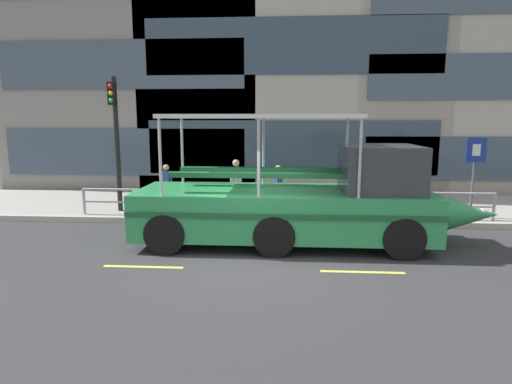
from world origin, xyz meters
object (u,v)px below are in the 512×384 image
at_px(traffic_light_pole, 116,131).
at_px(pedestrian_mid_right, 236,179).
at_px(pedestrian_near_stern, 167,181).
at_px(parking_sign, 475,164).
at_px(pedestrian_mid_left, 278,184).
at_px(duck_tour_boat, 304,203).
at_px(pedestrian_near_bow, 368,184).

distance_m(traffic_light_pole, pedestrian_mid_right, 4.26).
bearing_deg(pedestrian_mid_right, pedestrian_near_stern, 176.95).
bearing_deg(traffic_light_pole, parking_sign, -1.04).
bearing_deg(pedestrian_mid_left, pedestrian_mid_right, 157.94).
distance_m(traffic_light_pole, duck_tour_boat, 6.93).
xyz_separation_m(traffic_light_pole, pedestrian_near_bow, (8.36, 0.72, -1.75)).
height_order(traffic_light_pole, pedestrian_mid_right, traffic_light_pole).
distance_m(duck_tour_boat, pedestrian_near_stern, 5.90).
xyz_separation_m(parking_sign, pedestrian_mid_right, (-7.51, 0.86, -0.68)).
bearing_deg(pedestrian_near_stern, pedestrian_mid_left, -10.41).
distance_m(parking_sign, pedestrian_mid_left, 6.12).
bearing_deg(duck_tour_boat, pedestrian_near_stern, 142.03).
bearing_deg(traffic_light_pole, duck_tour_boat, -25.13).
distance_m(parking_sign, pedestrian_near_bow, 3.27).
bearing_deg(pedestrian_mid_right, pedestrian_mid_left, -22.06).
height_order(parking_sign, pedestrian_near_bow, parking_sign).
bearing_deg(traffic_light_pole, pedestrian_mid_right, 9.58).
height_order(pedestrian_mid_right, pedestrian_near_stern, pedestrian_mid_right).
xyz_separation_m(duck_tour_boat, pedestrian_mid_left, (-0.74, 2.91, 0.04)).
distance_m(duck_tour_boat, pedestrian_near_bow, 4.24).
bearing_deg(pedestrian_near_bow, pedestrian_mid_right, -179.15).
distance_m(parking_sign, duck_tour_boat, 6.00).
relative_size(parking_sign, pedestrian_near_bow, 1.66).
relative_size(parking_sign, pedestrian_mid_left, 1.58).
xyz_separation_m(traffic_light_pole, pedestrian_mid_left, (5.33, 0.07, -1.71)).
bearing_deg(parking_sign, traffic_light_pole, 178.96).
bearing_deg(parking_sign, pedestrian_mid_right, 173.46).
xyz_separation_m(parking_sign, pedestrian_near_stern, (-9.98, 0.99, -0.80)).
height_order(traffic_light_pole, pedestrian_near_bow, traffic_light_pole).
distance_m(traffic_light_pole, parking_sign, 11.43).
height_order(traffic_light_pole, pedestrian_near_stern, traffic_light_pole).
xyz_separation_m(parking_sign, duck_tour_boat, (-5.33, -2.64, -0.79)).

